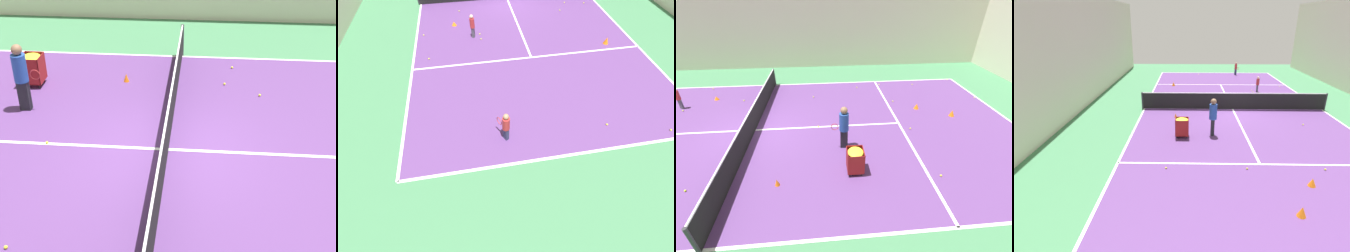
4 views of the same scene
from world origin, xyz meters
TOP-DOWN VIEW (x-y plane):
  - ground_plane at (0.00, 0.00)m, footprint 36.23×36.23m
  - court_playing_area at (0.00, 0.00)m, footprint 11.15×24.57m
  - line_baseline_near at (0.00, -12.28)m, footprint 11.15×0.10m
  - line_sideline_left at (-5.58, 0.00)m, footprint 0.10×24.57m
  - line_sideline_right at (5.58, 0.00)m, footprint 0.10×24.57m
  - line_service_near at (0.00, -6.76)m, footprint 11.15×0.10m
  - line_service_far at (0.00, 6.76)m, footprint 11.15×0.10m
  - line_centre_service at (0.00, 0.00)m, footprint 0.10×13.51m
  - hall_enclosure_right at (9.48, 0.00)m, footprint 0.15×32.53m
  - tennis_net at (0.00, 0.00)m, footprint 11.45×0.10m
  - player_near_baseline at (-2.03, -11.23)m, footprint 0.43×0.55m
  - coach_at_net at (1.63, 3.95)m, footprint 0.39×0.70m
  - child_midcourt at (-2.58, -4.46)m, footprint 0.32×0.32m
  - ball_cart at (3.10, 4.21)m, footprint 0.63×0.58m
  - training_cone_0 at (4.06, -6.24)m, footprint 0.26×0.26m
  - training_cone_1 at (-3.56, -3.03)m, footprint 0.27×0.27m
  - training_cone_2 at (3.53, 1.55)m, footprint 0.17×0.17m
  - training_cone_3 at (-0.45, 9.66)m, footprint 0.27×0.27m
  - training_cone_4 at (-1.39, 8.16)m, footprint 0.27×0.27m
  - tennis_ball_0 at (-2.34, 7.13)m, footprint 0.07×0.07m
  - tennis_ball_1 at (0.58, 7.14)m, footprint 0.07×0.07m
  - tennis_ball_3 at (4.74, -1.64)m, footprint 0.07×0.07m
  - tennis_ball_4 at (1.72, -11.30)m, footprint 0.07×0.07m
  - tennis_ball_5 at (3.64, 7.16)m, footprint 0.07×0.07m
  - tennis_ball_6 at (2.89, -2.35)m, footprint 0.07×0.07m
  - tennis_ball_7 at (3.87, -11.93)m, footprint 0.07×0.07m
  - tennis_ball_9 at (-3.22, -1.39)m, footprint 0.07×0.07m
  - tennis_ball_10 at (0.00, 2.89)m, footprint 0.07×0.07m
  - tennis_ball_12 at (-5.21, -3.87)m, footprint 0.07×0.07m
  - tennis_ball_13 at (3.53, -1.38)m, footprint 0.07×0.07m
  - tennis_ball_14 at (-3.35, 2.59)m, footprint 0.07×0.07m
  - tennis_ball_17 at (-2.23, -4.26)m, footprint 0.07×0.07m
  - tennis_ball_19 at (-4.85, -6.07)m, footprint 0.07×0.07m
  - tennis_ball_20 at (-2.23, -4.77)m, footprint 0.07×0.07m

SIDE VIEW (x-z plane):
  - ground_plane at x=0.00m, z-range 0.00..0.00m
  - court_playing_area at x=0.00m, z-range 0.00..0.00m
  - line_baseline_near at x=0.00m, z-range 0.00..0.01m
  - line_sideline_left at x=-5.58m, z-range 0.00..0.01m
  - line_sideline_right at x=5.58m, z-range 0.00..0.01m
  - line_service_near at x=0.00m, z-range 0.00..0.01m
  - line_service_far at x=0.00m, z-range 0.00..0.01m
  - line_centre_service at x=0.00m, z-range 0.00..0.01m
  - tennis_ball_0 at x=-2.34m, z-range 0.00..0.07m
  - tennis_ball_1 at x=0.58m, z-range 0.00..0.07m
  - tennis_ball_3 at x=4.74m, z-range 0.00..0.07m
  - tennis_ball_4 at x=1.72m, z-range 0.00..0.07m
  - tennis_ball_5 at x=3.64m, z-range 0.00..0.07m
  - tennis_ball_6 at x=2.89m, z-range 0.00..0.07m
  - tennis_ball_7 at x=3.87m, z-range 0.00..0.07m
  - tennis_ball_9 at x=-3.22m, z-range 0.00..0.07m
  - tennis_ball_10 at x=0.00m, z-range 0.00..0.07m
  - tennis_ball_12 at x=-5.21m, z-range 0.00..0.07m
  - tennis_ball_13 at x=3.53m, z-range 0.00..0.07m
  - tennis_ball_14 at x=-3.35m, z-range 0.00..0.07m
  - tennis_ball_17 at x=-2.23m, z-range 0.00..0.07m
  - tennis_ball_19 at x=-4.85m, z-range 0.00..0.07m
  - tennis_ball_20 at x=-2.23m, z-range 0.00..0.07m
  - training_cone_1 at x=-3.56m, z-range 0.00..0.21m
  - training_cone_2 at x=3.53m, z-range 0.00..0.25m
  - training_cone_4 at x=-1.39m, z-range 0.00..0.29m
  - training_cone_3 at x=-0.45m, z-range 0.00..0.32m
  - training_cone_0 at x=4.06m, z-range 0.00..0.34m
  - tennis_net at x=0.00m, z-range 0.02..1.09m
  - ball_cart at x=3.10m, z-range 0.20..1.14m
  - child_midcourt at x=-2.58m, z-range 0.09..1.27m
  - player_near_baseline at x=-2.03m, z-range 0.09..1.34m
  - coach_at_net at x=1.63m, z-range 0.13..1.97m
  - hall_enclosure_right at x=9.48m, z-range 0.00..6.83m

